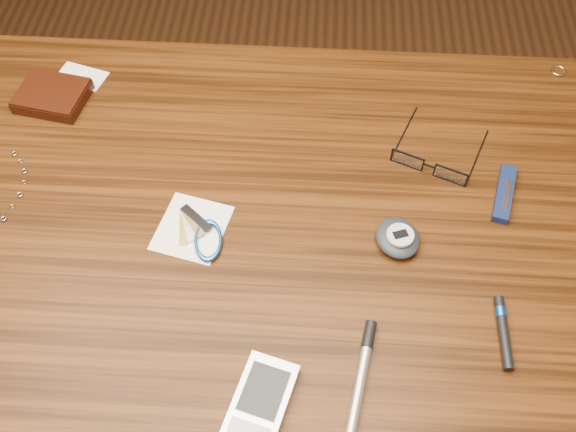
# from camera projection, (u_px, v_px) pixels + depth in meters

# --- Properties ---
(ground) EXTENTS (3.80, 3.80, 0.00)m
(ground) POSITION_uv_depth(u_px,v_px,m) (258.00, 411.00, 1.45)
(ground) COLOR #472814
(ground) RESTS_ON ground
(desk) EXTENTS (1.00, 0.70, 0.75)m
(desk) POSITION_uv_depth(u_px,v_px,m) (241.00, 266.00, 0.91)
(desk) COLOR #361B08
(desk) RESTS_ON ground
(wallet_and_card) EXTENTS (0.12, 0.13, 0.02)m
(wallet_and_card) POSITION_uv_depth(u_px,v_px,m) (53.00, 95.00, 0.95)
(wallet_and_card) COLOR black
(wallet_and_card) RESTS_ON desk
(eyeglasses) EXTENTS (0.14, 0.15, 0.02)m
(eyeglasses) POSITION_uv_depth(u_px,v_px,m) (430.00, 165.00, 0.87)
(eyeglasses) COLOR black
(eyeglasses) RESTS_ON desk
(gold_ring) EXTENTS (0.03, 0.03, 0.00)m
(gold_ring) POSITION_uv_depth(u_px,v_px,m) (558.00, 71.00, 0.99)
(gold_ring) COLOR #E0B66A
(gold_ring) RESTS_ON desk
(pda_phone) EXTENTS (0.08, 0.12, 0.02)m
(pda_phone) POSITION_uv_depth(u_px,v_px,m) (260.00, 404.00, 0.69)
(pda_phone) COLOR #B8B8BC
(pda_phone) RESTS_ON desk
(pedometer) EXTENTS (0.07, 0.08, 0.03)m
(pedometer) POSITION_uv_depth(u_px,v_px,m) (398.00, 238.00, 0.81)
(pedometer) COLOR black
(pedometer) RESTS_ON desk
(notepad_keys) EXTENTS (0.10, 0.11, 0.01)m
(notepad_keys) POSITION_uv_depth(u_px,v_px,m) (200.00, 234.00, 0.82)
(notepad_keys) COLOR white
(notepad_keys) RESTS_ON desk
(pocket_knife) EXTENTS (0.04, 0.09, 0.01)m
(pocket_knife) POSITION_uv_depth(u_px,v_px,m) (504.00, 194.00, 0.85)
(pocket_knife) COLOR #0F163A
(pocket_knife) RESTS_ON desk
(silver_pen) EXTENTS (0.04, 0.16, 0.01)m
(silver_pen) POSITION_uv_depth(u_px,v_px,m) (361.00, 375.00, 0.71)
(silver_pen) COLOR silver
(silver_pen) RESTS_ON desk
(black_blue_pen) EXTENTS (0.01, 0.09, 0.01)m
(black_blue_pen) POSITION_uv_depth(u_px,v_px,m) (503.00, 330.00, 0.74)
(black_blue_pen) COLOR black
(black_blue_pen) RESTS_ON desk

